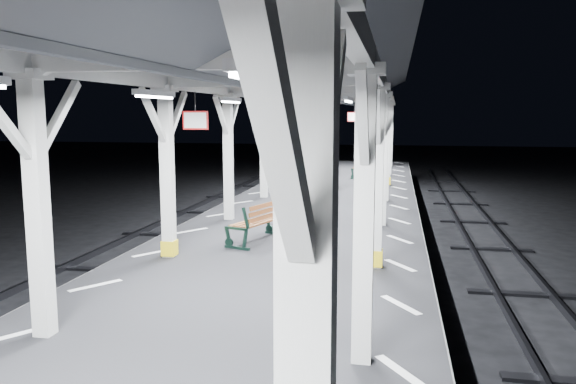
% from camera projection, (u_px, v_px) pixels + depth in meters
% --- Properties ---
extents(ground, '(120.00, 120.00, 0.00)m').
position_uv_depth(ground, '(241.00, 356.00, 8.85)').
color(ground, black).
rests_on(ground, ground).
extents(platform, '(6.00, 50.00, 1.00)m').
position_uv_depth(platform, '(240.00, 326.00, 8.78)').
color(platform, black).
rests_on(platform, ground).
extents(hazard_stripes_left, '(1.00, 48.00, 0.01)m').
position_uv_depth(hazard_stripes_left, '(96.00, 286.00, 9.17)').
color(hazard_stripes_left, silver).
rests_on(hazard_stripes_left, platform).
extents(hazard_stripes_right, '(1.00, 48.00, 0.01)m').
position_uv_depth(hazard_stripes_right, '(401.00, 305.00, 8.25)').
color(hazard_stripes_right, silver).
rests_on(hazard_stripes_right, platform).
extents(canopy, '(5.40, 49.00, 4.65)m').
position_uv_depth(canopy, '(237.00, 60.00, 8.19)').
color(canopy, silver).
rests_on(canopy, platform).
extents(bench_mid, '(1.11, 1.79, 0.91)m').
position_uv_depth(bench_mid, '(262.00, 220.00, 12.22)').
color(bench_mid, black).
rests_on(bench_mid, platform).
extents(bench_far, '(0.90, 1.84, 0.96)m').
position_uv_depth(bench_far, '(324.00, 175.00, 20.91)').
color(bench_far, black).
rests_on(bench_far, platform).
extents(bench_extra, '(0.71, 1.70, 0.90)m').
position_uv_depth(bench_extra, '(362.00, 166.00, 24.61)').
color(bench_extra, black).
rests_on(bench_extra, platform).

